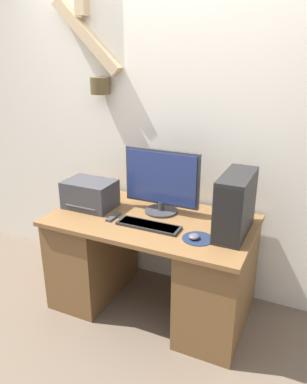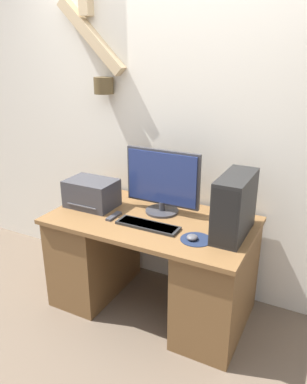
% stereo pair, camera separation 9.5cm
% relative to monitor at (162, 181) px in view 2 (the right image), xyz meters
% --- Properties ---
extents(ground_plane, '(12.00, 12.00, 0.00)m').
position_rel_monitor_xyz_m(ground_plane, '(-0.02, -0.52, -0.95)').
color(ground_plane, brown).
extents(wall_back, '(6.40, 0.20, 2.72)m').
position_rel_monitor_xyz_m(wall_back, '(-0.03, 0.31, 0.41)').
color(wall_back, silver).
rests_on(wall_back, ground_plane).
extents(desk, '(1.39, 0.77, 0.72)m').
position_rel_monitor_xyz_m(desk, '(-0.02, -0.13, -0.58)').
color(desk, brown).
rests_on(desk, ground_plane).
extents(monitor, '(0.54, 0.23, 0.45)m').
position_rel_monitor_xyz_m(monitor, '(0.00, 0.00, 0.00)').
color(monitor, '#333338').
rests_on(monitor, desk).
extents(keyboard, '(0.43, 0.13, 0.02)m').
position_rel_monitor_xyz_m(keyboard, '(0.02, -0.26, -0.22)').
color(keyboard, black).
rests_on(keyboard, desk).
extents(mousepad, '(0.19, 0.19, 0.00)m').
position_rel_monitor_xyz_m(mousepad, '(0.37, -0.28, -0.23)').
color(mousepad, '#19233D').
rests_on(mousepad, desk).
extents(mouse, '(0.07, 0.07, 0.03)m').
position_rel_monitor_xyz_m(mouse, '(0.35, -0.30, -0.21)').
color(mouse, '#4C4C51').
rests_on(mouse, mousepad).
extents(computer_tower, '(0.17, 0.43, 0.39)m').
position_rel_monitor_xyz_m(computer_tower, '(0.54, -0.11, -0.04)').
color(computer_tower, black).
rests_on(computer_tower, desk).
extents(printer, '(0.36, 0.26, 0.20)m').
position_rel_monitor_xyz_m(printer, '(-0.51, -0.14, -0.13)').
color(printer, '#38383D').
rests_on(printer, desk).
extents(remote_control, '(0.04, 0.15, 0.02)m').
position_rel_monitor_xyz_m(remote_control, '(-0.26, -0.24, -0.22)').
color(remote_control, '#38383D').
rests_on(remote_control, desk).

